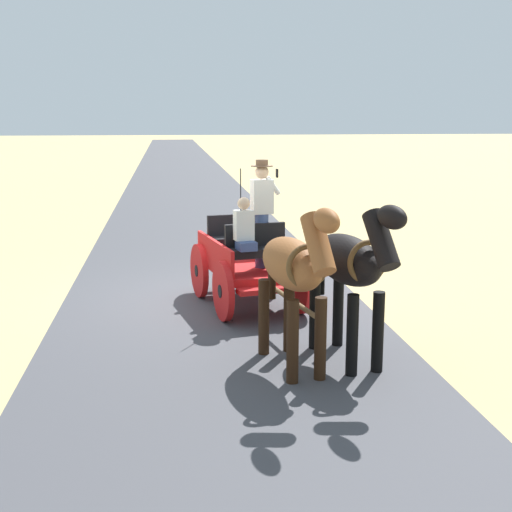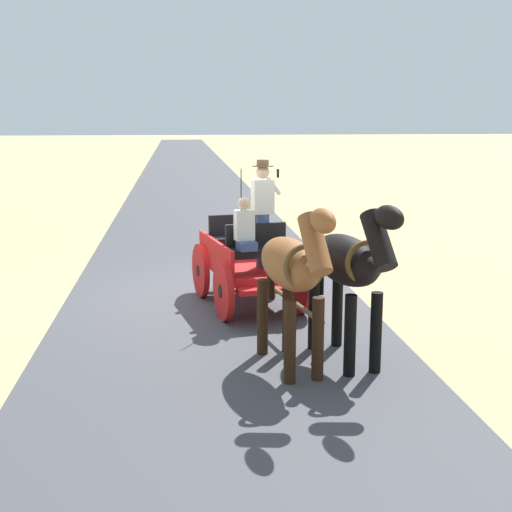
% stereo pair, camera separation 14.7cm
% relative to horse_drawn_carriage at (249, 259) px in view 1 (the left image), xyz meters
% --- Properties ---
extents(ground_plane, '(200.00, 200.00, 0.00)m').
position_rel_horse_drawn_carriage_xyz_m(ground_plane, '(0.59, -0.64, -0.82)').
color(ground_plane, tan).
extents(road_surface, '(5.22, 160.00, 0.01)m').
position_rel_horse_drawn_carriage_xyz_m(road_surface, '(0.59, -0.64, -0.81)').
color(road_surface, '#424247').
rests_on(road_surface, ground).
extents(horse_drawn_carriage, '(1.87, 4.51, 2.50)m').
position_rel_horse_drawn_carriage_xyz_m(horse_drawn_carriage, '(0.00, 0.00, 0.00)').
color(horse_drawn_carriage, red).
rests_on(horse_drawn_carriage, ground).
extents(horse_near_side, '(0.90, 2.15, 2.21)m').
position_rel_horse_drawn_carriage_xyz_m(horse_near_side, '(-0.98, 2.89, 0.51)').
color(horse_near_side, black).
rests_on(horse_near_side, ground).
extents(horse_off_side, '(0.84, 2.15, 2.21)m').
position_rel_horse_drawn_carriage_xyz_m(horse_off_side, '(-0.22, 3.05, 0.51)').
color(horse_off_side, brown).
rests_on(horse_off_side, ground).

